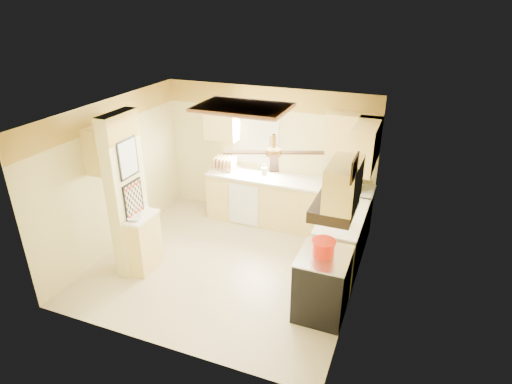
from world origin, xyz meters
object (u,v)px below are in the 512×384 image
at_px(bowl, 134,218).
at_px(kettle, 345,217).
at_px(microwave, 346,180).
at_px(dutch_oven, 324,247).
at_px(stove, 322,284).

xyz_separation_m(bowl, kettle, (2.91, 1.02, 0.08)).
distance_m(microwave, dutch_oven, 2.16).
xyz_separation_m(dutch_oven, kettle, (0.11, 0.88, 0.02)).
bearing_deg(microwave, dutch_oven, 92.70).
relative_size(stove, dutch_oven, 2.95).
bearing_deg(bowl, microwave, 40.54).
distance_m(stove, dutch_oven, 0.56).
xyz_separation_m(microwave, kettle, (0.22, -1.28, -0.04)).
height_order(stove, kettle, kettle).
bearing_deg(kettle, stove, -95.51).
height_order(microwave, bowl, microwave).
distance_m(microwave, kettle, 1.30).
bearing_deg(stove, microwave, 93.59).
height_order(stove, bowl, bowl).
bearing_deg(bowl, kettle, 19.35).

